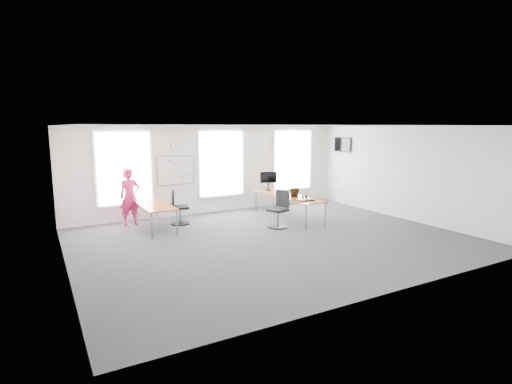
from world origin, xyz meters
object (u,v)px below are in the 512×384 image
headphones (304,197)px  monitor (268,179)px  keyboard (306,201)px  desk_left (155,207)px  chair_left (178,209)px  person (130,197)px  chair_right (279,211)px  desk_right (288,197)px

headphones → monitor: (-0.17, 1.92, 0.35)m
keyboard → monitor: 2.37m
desk_left → keyboard: 4.48m
chair_left → headphones: (3.57, -1.65, 0.33)m
person → keyboard: size_ratio=3.54×
person → keyboard: (4.62, -2.68, -0.10)m
headphones → monitor: monitor is taller
chair_left → monitor: 3.48m
person → headphones: person is taller
headphones → monitor: size_ratio=0.25×
desk_left → person: 1.06m
desk_left → headphones: 4.57m
chair_right → keyboard: (0.80, -0.24, 0.29)m
chair_right → headphones: 1.10m
keyboard → desk_right: bearing=89.7°
desk_left → chair_right: bearing=-24.7°
keyboard → monitor: size_ratio=0.75×
keyboard → headphones: (0.24, 0.41, 0.03)m
chair_left → person: size_ratio=0.62×
monitor → person: bearing=-167.1°
chair_right → monitor: monitor is taller
desk_right → chair_right: bearing=-135.5°
chair_right → chair_left: 3.11m
chair_left → person: bearing=74.8°
desk_right → chair_left: bearing=164.8°
desk_right → chair_right: size_ratio=2.83×
chair_right → person: 4.55m
chair_left → keyboard: size_ratio=2.21×
keyboard → person: bearing=154.5°
desk_right → desk_left: size_ratio=1.54×
desk_right → keyboard: bearing=-94.8°
headphones → monitor: 1.96m
headphones → monitor: bearing=75.3°
chair_right → person: bearing=-141.4°
chair_right → chair_left: (-2.53, 1.81, -0.01)m
desk_right → headphones: 0.73m
chair_left → keyboard: bearing=-111.4°
desk_left → chair_right: (3.32, -1.52, -0.20)m
desk_left → desk_right: bearing=-8.7°
keyboard → monitor: bearing=92.8°
chair_right → keyboard: 0.89m
desk_right → person: 4.97m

